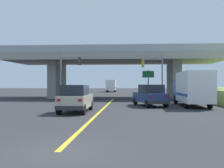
{
  "coord_description": "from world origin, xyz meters",
  "views": [
    {
      "loc": [
        2.24,
        -8.08,
        2.12
      ],
      "look_at": [
        0.27,
        21.33,
        2.06
      ],
      "focal_mm": 42.68,
      "sensor_mm": 36.0,
      "label": 1
    }
  ],
  "objects_px": {
    "traffic_signal_nearside": "(156,71)",
    "semi_truck_distant": "(111,86)",
    "suv_lead": "(76,99)",
    "suv_crossing": "(150,95)",
    "highway_sign": "(148,77)",
    "box_truck": "(192,88)",
    "traffic_signal_farside": "(67,70)"
  },
  "relations": [
    {
      "from": "traffic_signal_nearside",
      "to": "semi_truck_distant",
      "type": "height_order",
      "value": "traffic_signal_nearside"
    },
    {
      "from": "semi_truck_distant",
      "to": "suv_lead",
      "type": "bearing_deg",
      "value": -89.17
    },
    {
      "from": "suv_crossing",
      "to": "traffic_signal_nearside",
      "type": "bearing_deg",
      "value": 65.22
    },
    {
      "from": "traffic_signal_nearside",
      "to": "highway_sign",
      "type": "relative_size",
      "value": 1.46
    },
    {
      "from": "box_truck",
      "to": "traffic_signal_nearside",
      "type": "relative_size",
      "value": 1.3
    },
    {
      "from": "suv_lead",
      "to": "semi_truck_distant",
      "type": "distance_m",
      "value": 47.49
    },
    {
      "from": "suv_crossing",
      "to": "semi_truck_distant",
      "type": "xyz_separation_m",
      "value": [
        -6.55,
        41.73,
        0.56
      ]
    },
    {
      "from": "box_truck",
      "to": "highway_sign",
      "type": "xyz_separation_m",
      "value": [
        -3.25,
        12.0,
        1.28
      ]
    },
    {
      "from": "suv_lead",
      "to": "box_truck",
      "type": "height_order",
      "value": "box_truck"
    },
    {
      "from": "traffic_signal_nearside",
      "to": "traffic_signal_farside",
      "type": "xyz_separation_m",
      "value": [
        -10.88,
        -0.93,
        0.13
      ]
    },
    {
      "from": "suv_lead",
      "to": "traffic_signal_farside",
      "type": "relative_size",
      "value": 0.75
    },
    {
      "from": "suv_lead",
      "to": "traffic_signal_farside",
      "type": "xyz_separation_m",
      "value": [
        -3.72,
        12.89,
        2.77
      ]
    },
    {
      "from": "box_truck",
      "to": "highway_sign",
      "type": "distance_m",
      "value": 12.49
    },
    {
      "from": "suv_lead",
      "to": "highway_sign",
      "type": "distance_m",
      "value": 19.08
    },
    {
      "from": "suv_lead",
      "to": "suv_crossing",
      "type": "relative_size",
      "value": 0.88
    },
    {
      "from": "box_truck",
      "to": "traffic_signal_farside",
      "type": "xyz_separation_m",
      "value": [
        -13.5,
        7.07,
        2.11
      ]
    },
    {
      "from": "suv_crossing",
      "to": "highway_sign",
      "type": "xyz_separation_m",
      "value": [
        0.67,
        12.08,
        1.94
      ]
    },
    {
      "from": "suv_lead",
      "to": "box_truck",
      "type": "relative_size",
      "value": 0.6
    },
    {
      "from": "suv_lead",
      "to": "highway_sign",
      "type": "height_order",
      "value": "highway_sign"
    },
    {
      "from": "traffic_signal_nearside",
      "to": "highway_sign",
      "type": "distance_m",
      "value": 4.11
    },
    {
      "from": "suv_lead",
      "to": "highway_sign",
      "type": "bearing_deg",
      "value": 69.87
    },
    {
      "from": "suv_lead",
      "to": "box_truck",
      "type": "distance_m",
      "value": 11.4
    },
    {
      "from": "traffic_signal_nearside",
      "to": "suv_lead",
      "type": "bearing_deg",
      "value": -117.38
    },
    {
      "from": "suv_crossing",
      "to": "box_truck",
      "type": "distance_m",
      "value": 3.97
    },
    {
      "from": "suv_crossing",
      "to": "highway_sign",
      "type": "distance_m",
      "value": 12.25
    },
    {
      "from": "traffic_signal_farside",
      "to": "suv_crossing",
      "type": "bearing_deg",
      "value": -36.71
    },
    {
      "from": "suv_lead",
      "to": "traffic_signal_nearside",
      "type": "bearing_deg",
      "value": 62.62
    },
    {
      "from": "suv_crossing",
      "to": "traffic_signal_nearside",
      "type": "height_order",
      "value": "traffic_signal_nearside"
    },
    {
      "from": "box_truck",
      "to": "traffic_signal_nearside",
      "type": "xyz_separation_m",
      "value": [
        -2.62,
        7.99,
        1.98
      ]
    },
    {
      "from": "highway_sign",
      "to": "semi_truck_distant",
      "type": "relative_size",
      "value": 0.6
    },
    {
      "from": "box_truck",
      "to": "traffic_signal_farside",
      "type": "height_order",
      "value": "traffic_signal_farside"
    },
    {
      "from": "traffic_signal_nearside",
      "to": "semi_truck_distant",
      "type": "distance_m",
      "value": 34.62
    }
  ]
}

